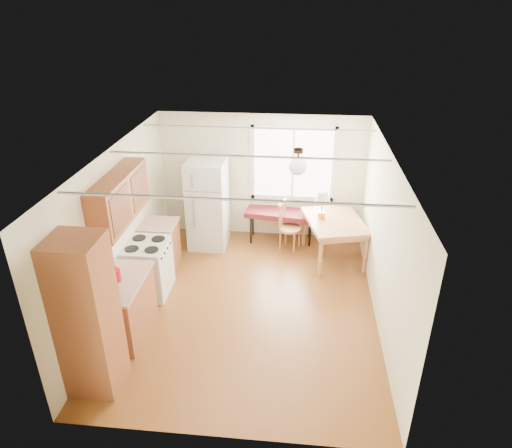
# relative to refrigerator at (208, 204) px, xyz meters

# --- Properties ---
(room_shell) EXTENTS (4.60, 5.60, 2.62)m
(room_shell) POSITION_rel_refrigerator_xyz_m (1.00, -1.90, 0.38)
(room_shell) COLOR #5D3113
(room_shell) RESTS_ON ground
(kitchen_run) EXTENTS (0.65, 3.40, 2.20)m
(kitchen_run) POSITION_rel_refrigerator_xyz_m (-0.72, -2.54, -0.03)
(kitchen_run) COLOR brown
(kitchen_run) RESTS_ON ground
(window_unit) EXTENTS (1.64, 0.05, 1.51)m
(window_unit) POSITION_rel_refrigerator_xyz_m (1.60, 0.57, 0.68)
(window_unit) COLOR white
(window_unit) RESTS_ON room_shell
(pendant_light) EXTENTS (0.26, 0.26, 0.40)m
(pendant_light) POSITION_rel_refrigerator_xyz_m (1.70, -1.50, 1.37)
(pendant_light) COLOR black
(pendant_light) RESTS_ON room_shell
(refrigerator) EXTENTS (0.73, 0.75, 1.74)m
(refrigerator) POSITION_rel_refrigerator_xyz_m (0.00, 0.00, 0.00)
(refrigerator) COLOR silver
(refrigerator) RESTS_ON ground
(bench) EXTENTS (1.45, 0.70, 0.64)m
(bench) POSITION_rel_refrigerator_xyz_m (1.40, 0.32, -0.30)
(bench) COLOR #57141B
(bench) RESTS_ON ground
(dining_table) EXTENTS (1.26, 1.49, 0.80)m
(dining_table) POSITION_rel_refrigerator_xyz_m (2.41, -0.30, -0.17)
(dining_table) COLOR #B57545
(dining_table) RESTS_ON ground
(chair) EXTENTS (0.47, 0.46, 0.96)m
(chair) POSITION_rel_refrigerator_xyz_m (1.52, 0.03, -0.32)
(chair) COLOR #B57545
(chair) RESTS_ON ground
(table_lamp) EXTENTS (0.30, 0.30, 0.52)m
(table_lamp) POSITION_rel_refrigerator_xyz_m (2.17, -0.24, 0.31)
(table_lamp) COLOR #B67B3A
(table_lamp) RESTS_ON dining_table
(coffee_maker) EXTENTS (0.23, 0.28, 0.39)m
(coffee_maker) POSITION_rel_refrigerator_xyz_m (-0.72, -3.22, 0.17)
(coffee_maker) COLOR black
(coffee_maker) RESTS_ON kitchen_run
(kettle) EXTENTS (0.12, 0.12, 0.24)m
(kettle) POSITION_rel_refrigerator_xyz_m (-0.73, -2.75, 0.13)
(kettle) COLOR red
(kettle) RESTS_ON kitchen_run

